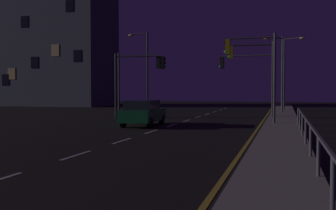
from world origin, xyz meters
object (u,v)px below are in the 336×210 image
object	(u,v)px
traffic_light_mid_right	(138,72)
street_lamp_mid_block	(287,66)
building_distant	(48,48)
street_lamp_corner	(144,64)
traffic_light_far_center	(137,72)
traffic_light_far_left	(253,61)
car	(143,112)
traffic_light_near_right	(248,71)
traffic_light_far_right	(254,65)
street_lamp_median	(279,66)

from	to	relation	value
traffic_light_mid_right	street_lamp_mid_block	size ratio (longest dim) A/B	0.67
street_lamp_mid_block	building_distant	size ratio (longest dim) A/B	0.42
street_lamp_corner	traffic_light_far_center	bearing A→B (deg)	-74.19
traffic_light_far_left	street_lamp_mid_block	world-z (taller)	street_lamp_mid_block
traffic_light_far_center	building_distant	distance (m)	29.84
car	traffic_light_near_right	distance (m)	11.65
building_distant	street_lamp_corner	bearing A→B (deg)	-32.65
traffic_light_far_right	traffic_light_far_left	world-z (taller)	traffic_light_far_right
traffic_light_near_right	street_lamp_median	size ratio (longest dim) A/B	0.73
traffic_light_far_center	street_lamp_median	distance (m)	13.69
car	traffic_light_mid_right	size ratio (longest dim) A/B	0.89
traffic_light_far_left	street_lamp_corner	bearing A→B (deg)	132.20
traffic_light_near_right	traffic_light_far_left	size ratio (longest dim) A/B	0.91
street_lamp_mid_block	traffic_light_far_left	bearing A→B (deg)	-96.76
street_lamp_corner	traffic_light_far_left	bearing A→B (deg)	-47.80
traffic_light_near_right	building_distant	xyz separation A→B (m)	(-29.34, 17.56, 4.34)
car	building_distant	xyz separation A→B (m)	(-23.89, 27.45, 7.25)
traffic_light_far_right	traffic_light_far_left	xyz separation A→B (m)	(0.31, -4.94, -0.06)
street_lamp_median	traffic_light_far_right	bearing A→B (deg)	-102.78
car	traffic_light_far_right	world-z (taller)	traffic_light_far_right
traffic_light_near_right	street_lamp_mid_block	world-z (taller)	street_lamp_mid_block
building_distant	car	bearing A→B (deg)	-48.97
traffic_light_mid_right	street_lamp_median	distance (m)	13.75
traffic_light_far_center	traffic_light_far_left	bearing A→B (deg)	-23.95
traffic_light_near_right	traffic_light_far_center	bearing A→B (deg)	-159.40
traffic_light_far_center	street_lamp_median	xyz separation A→B (m)	(10.64, 8.58, 0.76)
traffic_light_far_left	building_distant	bearing A→B (deg)	140.67
car	traffic_light_near_right	world-z (taller)	traffic_light_near_right
traffic_light_far_right	traffic_light_near_right	bearing A→B (deg)	104.49
traffic_light_mid_right	traffic_light_far_left	world-z (taller)	traffic_light_far_left
traffic_light_mid_right	street_lamp_median	world-z (taller)	street_lamp_median
traffic_light_near_right	traffic_light_mid_right	world-z (taller)	traffic_light_near_right
traffic_light_mid_right	street_lamp_median	size ratio (longest dim) A/B	0.73
traffic_light_far_left	building_distant	distance (m)	39.29
car	traffic_light_far_center	distance (m)	7.85
traffic_light_far_right	building_distant	size ratio (longest dim) A/B	0.32
traffic_light_far_center	street_lamp_median	world-z (taller)	street_lamp_median
building_distant	traffic_light_mid_right	bearing A→B (deg)	-44.70
traffic_light_far_left	street_lamp_median	world-z (taller)	street_lamp_median
car	street_lamp_mid_block	size ratio (longest dim) A/B	0.60
traffic_light_far_right	building_distant	xyz separation A→B (m)	(-29.92, 19.83, 4.00)
traffic_light_mid_right	street_lamp_corner	world-z (taller)	street_lamp_corner
traffic_light_far_center	street_lamp_mid_block	distance (m)	18.38
traffic_light_far_right	street_lamp_corner	bearing A→B (deg)	145.06
car	traffic_light_far_left	world-z (taller)	traffic_light_far_left
street_lamp_corner	street_lamp_mid_block	distance (m)	14.96
traffic_light_mid_right	traffic_light_near_right	bearing A→B (deg)	22.55
car	traffic_light_far_right	bearing A→B (deg)	51.63
car	traffic_light_far_center	size ratio (longest dim) A/B	0.88
traffic_light_mid_right	traffic_light_far_right	world-z (taller)	traffic_light_far_right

